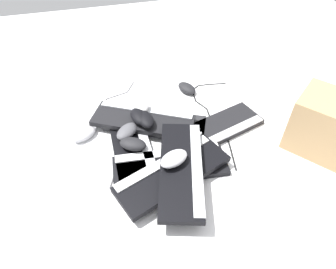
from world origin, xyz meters
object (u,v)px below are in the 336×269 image
at_px(cardboard_box, 335,128).
at_px(mouse_2, 139,116).
at_px(keyboard_3, 132,146).
at_px(keyboard_5, 173,173).
at_px(mouse_4, 141,106).
at_px(keyboard_4, 143,120).
at_px(keyboard_0, 170,165).
at_px(mouse_6, 127,131).
at_px(keyboard_6, 182,168).
at_px(keyboard_1, 215,130).
at_px(mouse_3, 187,88).
at_px(keyboard_2, 155,124).
at_px(mouse_1, 145,119).
at_px(mouse_0, 174,159).
at_px(mouse_7, 133,144).
at_px(mouse_5, 84,134).

bearing_deg(cardboard_box, mouse_2, -113.09).
relative_size(keyboard_3, keyboard_5, 0.95).
bearing_deg(mouse_4, keyboard_4, -170.82).
relative_size(keyboard_0, keyboard_5, 0.97).
relative_size(mouse_2, mouse_4, 1.00).
relative_size(keyboard_0, keyboard_4, 0.98).
bearing_deg(mouse_6, keyboard_6, 78.49).
bearing_deg(mouse_2, keyboard_1, -119.73).
xyz_separation_m(keyboard_1, keyboard_6, (0.21, -0.22, 0.06)).
distance_m(keyboard_4, mouse_3, 0.34).
height_order(keyboard_3, mouse_6, mouse_6).
bearing_deg(keyboard_3, mouse_3, 133.64).
relative_size(keyboard_0, keyboard_1, 0.97).
relative_size(keyboard_0, cardboard_box, 1.45).
relative_size(keyboard_1, keyboard_2, 1.00).
height_order(keyboard_4, mouse_3, keyboard_4).
xyz_separation_m(keyboard_5, mouse_4, (-0.37, -0.04, 0.04)).
bearing_deg(keyboard_4, mouse_1, 6.23).
xyz_separation_m(mouse_0, mouse_4, (-0.36, -0.05, -0.03)).
distance_m(mouse_0, mouse_7, 0.21).
height_order(keyboard_3, mouse_5, mouse_5).
height_order(keyboard_5, mouse_6, mouse_6).
height_order(keyboard_1, mouse_5, mouse_5).
height_order(mouse_0, mouse_4, mouse_0).
bearing_deg(keyboard_0, mouse_5, -129.15).
bearing_deg(keyboard_0, mouse_4, -171.02).
height_order(keyboard_1, cardboard_box, cardboard_box).
bearing_deg(keyboard_6, keyboard_0, -160.02).
height_order(keyboard_2, keyboard_5, keyboard_5).
bearing_deg(keyboard_2, keyboard_6, 4.79).
xyz_separation_m(keyboard_1, mouse_3, (-0.32, -0.03, 0.01)).
xyz_separation_m(keyboard_2, keyboard_3, (0.11, -0.12, 0.00)).
xyz_separation_m(keyboard_5, keyboard_6, (0.01, 0.03, 0.03)).
relative_size(mouse_4, cardboard_box, 0.35).
height_order(mouse_0, mouse_3, mouse_0).
xyz_separation_m(keyboard_0, keyboard_3, (-0.14, -0.13, 0.00)).
height_order(keyboard_4, mouse_0, mouse_0).
distance_m(keyboard_1, keyboard_4, 0.32).
relative_size(keyboard_5, mouse_0, 4.22).
bearing_deg(mouse_0, mouse_2, 80.29).
relative_size(mouse_2, mouse_7, 1.00).
distance_m(mouse_2, cardboard_box, 0.78).
bearing_deg(keyboard_1, mouse_4, -119.68).
bearing_deg(keyboard_5, keyboard_0, 173.74).
bearing_deg(mouse_5, keyboard_0, -70.40).
xyz_separation_m(keyboard_5, cardboard_box, (0.00, 0.65, 0.07)).
height_order(mouse_1, mouse_4, same).
height_order(keyboard_1, keyboard_2, same).
bearing_deg(cardboard_box, mouse_6, -108.52).
bearing_deg(mouse_3, keyboard_6, -42.88).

